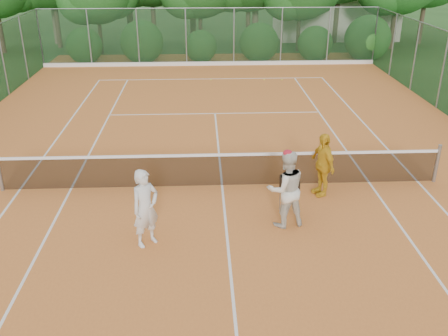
# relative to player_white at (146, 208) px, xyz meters

# --- Properties ---
(ground) EXTENTS (120.00, 120.00, 0.00)m
(ground) POSITION_rel_player_white_xyz_m (1.77, 2.80, -0.91)
(ground) COLOR #21481A
(ground) RESTS_ON ground
(clay_court) EXTENTS (18.00, 36.00, 0.02)m
(clay_court) POSITION_rel_player_white_xyz_m (1.77, 2.80, -0.90)
(clay_court) COLOR orange
(clay_court) RESTS_ON ground
(club_building) EXTENTS (8.00, 5.00, 3.00)m
(club_building) POSITION_rel_player_white_xyz_m (10.77, 26.80, 0.59)
(club_building) COLOR beige
(club_building) RESTS_ON ground
(tennis_net) EXTENTS (11.97, 0.10, 1.10)m
(tennis_net) POSITION_rel_player_white_xyz_m (1.77, 2.80, -0.38)
(tennis_net) COLOR gray
(tennis_net) RESTS_ON clay_court
(player_white) EXTENTS (0.77, 0.75, 1.78)m
(player_white) POSITION_rel_player_white_xyz_m (0.00, 0.00, 0.00)
(player_white) COLOR silver
(player_white) RESTS_ON clay_court
(player_center_grp) EXTENTS (1.05, 0.90, 1.91)m
(player_center_grp) POSITION_rel_player_white_xyz_m (3.15, 0.68, 0.05)
(player_center_grp) COLOR silver
(player_center_grp) RESTS_ON clay_court
(player_yellow) EXTENTS (0.70, 1.08, 1.71)m
(player_yellow) POSITION_rel_player_white_xyz_m (4.36, 2.21, -0.04)
(player_yellow) COLOR gold
(player_yellow) RESTS_ON clay_court
(ball_hopper) EXTENTS (0.42, 0.42, 0.95)m
(ball_hopper) POSITION_rel_player_white_xyz_m (3.33, 1.21, -0.13)
(ball_hopper) COLOR gray
(ball_hopper) RESTS_ON clay_court
(stray_ball_a) EXTENTS (0.07, 0.07, 0.07)m
(stray_ball_a) POSITION_rel_player_white_xyz_m (1.74, 14.43, -0.86)
(stray_ball_a) COLOR #D0DA32
(stray_ball_a) RESTS_ON clay_court
(stray_ball_b) EXTENTS (0.07, 0.07, 0.07)m
(stray_ball_b) POSITION_rel_player_white_xyz_m (4.32, 14.31, -0.86)
(stray_ball_b) COLOR yellow
(stray_ball_b) RESTS_ON clay_court
(stray_ball_c) EXTENTS (0.07, 0.07, 0.07)m
(stray_ball_c) POSITION_rel_player_white_xyz_m (5.18, 14.24, -0.86)
(stray_ball_c) COLOR gold
(stray_ball_c) RESTS_ON clay_court
(court_markings) EXTENTS (11.03, 23.83, 0.01)m
(court_markings) POSITION_rel_player_white_xyz_m (1.77, 2.80, -0.89)
(court_markings) COLOR white
(court_markings) RESTS_ON clay_court
(fence_back) EXTENTS (18.07, 0.07, 3.00)m
(fence_back) POSITION_rel_player_white_xyz_m (1.77, 17.80, 0.61)
(fence_back) COLOR #19381E
(fence_back) RESTS_ON clay_court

